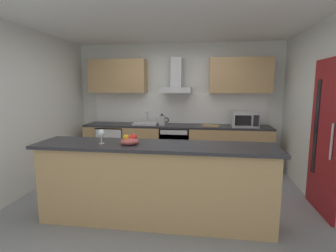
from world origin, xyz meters
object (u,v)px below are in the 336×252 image
refrigerator (114,146)px  fruit_bowl (130,141)px  oven (175,146)px  range_hood (176,82)px  kettle (162,120)px  chopping_board (211,126)px  sink (146,123)px  microwave (245,119)px  wine_glass (101,134)px

refrigerator → fruit_bowl: size_ratio=3.86×
oven → range_hood: size_ratio=1.11×
kettle → chopping_board: size_ratio=0.85×
chopping_board → sink: bearing=178.5°
microwave → range_hood: bearing=173.5°
fruit_bowl → kettle: bearing=89.7°
sink → wine_glass: wine_glass is taller
wine_glass → range_hood: bearing=75.5°
refrigerator → wine_glass: 2.52m
refrigerator → sink: bearing=1.1°
wine_glass → chopping_board: size_ratio=0.52×
oven → microwave: microwave is taller
microwave → fruit_bowl: microwave is taller
microwave → fruit_bowl: bearing=-126.2°
range_hood → fruit_bowl: bearing=-96.7°
microwave → wine_glass: 3.06m
refrigerator → wine_glass: (0.71, -2.32, 0.70)m
refrigerator → kettle: kettle is taller
kettle → fruit_bowl: size_ratio=1.31×
microwave → chopping_board: bearing=179.6°
range_hood → microwave: bearing=-6.5°
range_hood → chopping_board: (0.73, -0.15, -0.88)m
oven → microwave: (1.38, -0.03, 0.59)m
sink → wine_glass: size_ratio=2.81×
kettle → fruit_bowl: bearing=-90.3°
refrigerator → microwave: (2.73, -0.03, 0.62)m
refrigerator → range_hood: (1.35, 0.13, 1.36)m
oven → range_hood: range_hood is taller
sink → refrigerator: bearing=-178.9°
oven → range_hood: 1.33m
oven → sink: bearing=179.0°
oven → fruit_bowl: 2.40m
sink → kettle: bearing=-7.3°
microwave → kettle: 1.66m
microwave → kettle: bearing=-179.8°
oven → refrigerator: bearing=-179.9°
fruit_bowl → refrigerator: bearing=114.7°
range_hood → oven: bearing=-90.0°
fruit_bowl → chopping_board: size_ratio=0.65×
oven → wine_glass: wine_glass is taller
microwave → sink: bearing=178.9°
sink → range_hood: bearing=10.7°
refrigerator → range_hood: range_hood is taller
range_hood → chopping_board: 1.15m
oven → kettle: bearing=-173.0°
sink → fruit_bowl: bearing=-81.6°
oven → fruit_bowl: bearing=-97.0°
refrigerator → fruit_bowl: bearing=-65.3°
oven → chopping_board: 0.86m
wine_glass → chopping_board: wine_glass is taller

